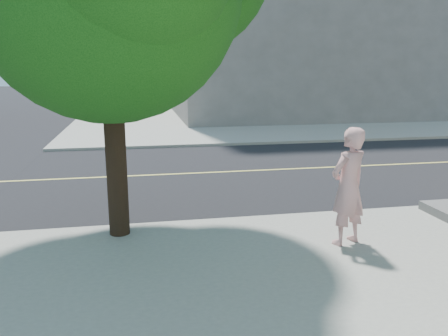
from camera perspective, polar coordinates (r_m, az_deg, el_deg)
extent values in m
plane|color=black|center=(9.54, -25.54, -7.86)|extent=(140.00, 140.00, 0.00)
cube|color=black|center=(13.75, -20.99, -1.38)|extent=(140.00, 9.00, 0.01)
cube|color=#97978B|center=(32.25, 9.20, 7.01)|extent=(29.00, 25.00, 0.12)
cube|color=slate|center=(32.99, 10.21, 19.39)|extent=(18.00, 16.00, 14.00)
imported|color=#DD9C99|center=(8.02, 15.30, -2.26)|extent=(0.88, 0.74, 2.04)
cylinder|color=black|center=(8.25, -13.53, 4.08)|extent=(0.37, 0.37, 3.68)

